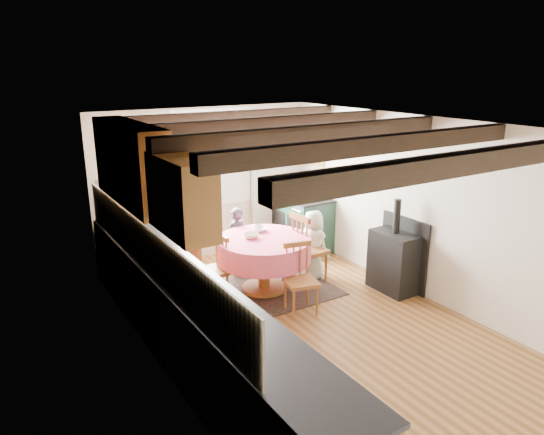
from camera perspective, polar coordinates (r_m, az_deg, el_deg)
floor at (r=6.21m, az=4.01°, el=-12.07°), size 3.60×5.50×0.00m
ceiling at (r=5.46m, az=4.53°, el=10.52°), size 3.60×5.50×0.00m
wall_back at (r=8.02m, az=-7.42°, el=3.79°), size 3.60×0.00×2.40m
wall_front at (r=4.04m, az=28.44°, el=-11.87°), size 3.60×0.00×2.40m
wall_left at (r=4.94m, az=-12.95°, el=-4.98°), size 0.00×5.50×2.40m
wall_right at (r=6.90m, az=16.42°, el=1.07°), size 0.00×5.50×2.40m
beam_a at (r=4.06m, az=21.55°, el=5.88°), size 3.60×0.16×0.16m
beam_b at (r=4.72m, az=11.79°, el=8.09°), size 3.60×0.16×0.16m
beam_c at (r=5.48m, az=4.51°, el=9.58°), size 3.60×0.16×0.16m
beam_d at (r=6.30m, az=-0.98°, el=10.60°), size 3.60×0.16×0.16m
beam_e at (r=7.17m, az=-5.19°, el=11.31°), size 3.60×0.16×0.16m
splash_left at (r=5.21m, az=-13.85°, el=-3.87°), size 0.02×4.50×0.55m
splash_back at (r=7.65m, az=-14.17°, el=2.78°), size 1.40×0.02×0.55m
base_cabinet_left at (r=5.35m, az=-9.32°, el=-11.96°), size 0.60×5.30×0.88m
base_cabinet_back at (r=7.60m, az=-13.45°, el=-3.27°), size 1.30×0.60×0.88m
worktop_left at (r=5.15m, az=-9.35°, el=-7.43°), size 0.64×5.30×0.04m
worktop_back at (r=7.44m, az=-13.64°, el=0.01°), size 1.30×0.64×0.04m
wall_cabinet_glass at (r=5.89m, az=-15.80°, el=5.97°), size 0.34×1.80×0.90m
wall_cabinet_solid at (r=4.51m, az=-10.22°, el=2.45°), size 0.34×0.90×0.70m
window_frame at (r=7.97m, az=-6.83°, el=6.67°), size 1.34×0.03×1.54m
window_pane at (r=7.97m, az=-6.85°, el=6.67°), size 1.20×0.01×1.40m
curtain_left at (r=7.68m, az=-12.16°, el=2.19°), size 0.35×0.10×2.10m
curtain_right at (r=8.39m, az=-1.20°, el=3.81°), size 0.35×0.10×2.10m
curtain_rod at (r=7.81m, az=-6.71°, el=10.91°), size 2.00×0.03×0.03m
wall_picture at (r=8.43m, az=4.84°, el=7.98°), size 0.04×0.50×0.60m
wall_plate at (r=8.38m, az=-0.88°, el=7.98°), size 0.30×0.02×0.30m
rug at (r=7.04m, az=-0.91°, el=-8.27°), size 1.86×1.45×0.01m
dining_table at (r=6.89m, az=-0.92°, el=-5.41°), size 1.28×1.28×0.77m
chair_near at (r=6.30m, az=3.34°, el=-7.04°), size 0.47×0.48×0.90m
chair_left at (r=6.62m, az=-6.93°, el=-5.85°), size 0.42×0.40×0.91m
chair_right at (r=7.16m, az=4.26°, el=-3.45°), size 0.48×0.46×1.03m
aga_range at (r=8.47m, az=3.41°, el=-0.56°), size 0.65×1.00×0.93m
cast_iron_stove at (r=7.03m, az=13.76°, el=-3.14°), size 0.39×0.65×1.30m
child_far at (r=7.45m, az=-4.08°, el=-2.67°), size 0.42×0.32×1.02m
child_right at (r=7.32m, az=4.70°, el=-3.06°), size 0.44×0.56×1.02m
bowl_a at (r=7.03m, az=-1.35°, el=-1.36°), size 0.23×0.23×0.05m
bowl_b at (r=6.76m, az=-2.38°, el=-2.08°), size 0.29×0.29×0.06m
cup at (r=7.02m, az=-1.57°, el=-1.21°), size 0.11×0.11×0.10m
canister_tall at (r=7.34m, az=-15.61°, el=0.76°), size 0.14×0.14×0.24m
canister_wide at (r=7.49m, az=-13.19°, el=1.03°), size 0.16×0.16×0.18m
canister_slim at (r=7.39m, az=-11.28°, el=1.47°), size 0.11×0.11×0.31m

